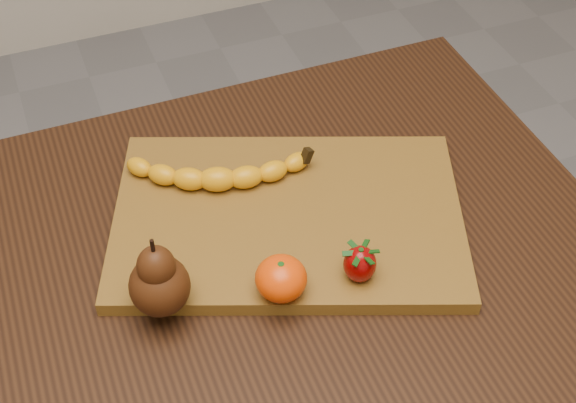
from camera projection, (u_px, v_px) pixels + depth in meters
name	position (u px, v px, depth m)	size (l,w,h in m)	color
table	(231.00, 313.00, 1.07)	(1.00, 0.70, 0.76)	black
cutting_board	(288.00, 218.00, 1.04)	(0.45, 0.30, 0.02)	brown
banana	(218.00, 179.00, 1.06)	(0.21, 0.06, 0.03)	#F0A30B
pear	(158.00, 275.00, 0.89)	(0.07, 0.07, 0.11)	#3F1D0A
mandarin	(281.00, 278.00, 0.93)	(0.06, 0.06, 0.05)	#F14002
strawberry	(360.00, 263.00, 0.94)	(0.04, 0.04, 0.05)	#7F0303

